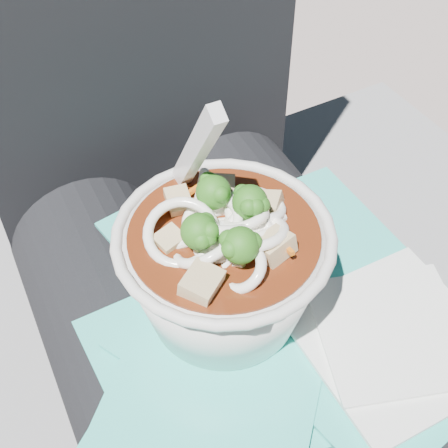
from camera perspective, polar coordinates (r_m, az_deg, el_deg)
name	(u,v)px	position (r m, az deg, el deg)	size (l,w,h in m)	color
stone_ledge	(194,390)	(0.95, -2.76, -14.94)	(1.00, 0.50, 0.45)	slate
lap	(247,362)	(0.62, 2.09, -12.50)	(0.34, 0.48, 0.16)	black
person_body	(206,279)	(0.64, -1.68, -5.03)	(0.34, 0.94, 1.00)	black
plastic_bag	(239,339)	(0.52, 1.37, -10.47)	(0.38, 0.36, 0.02)	#2CBAAB
napkins	(394,336)	(0.53, 15.26, -9.85)	(0.15, 0.15, 0.01)	white
udon_bowl	(224,262)	(0.48, 0.01, -3.51)	(0.21, 0.21, 0.21)	silver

